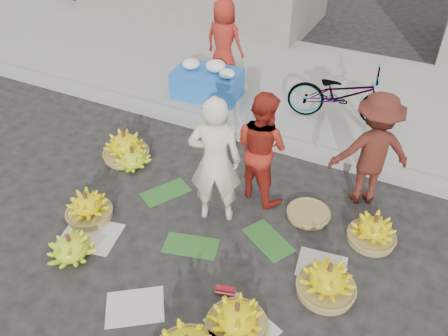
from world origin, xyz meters
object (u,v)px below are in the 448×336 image
at_px(flower_table, 208,82).
at_px(banana_bunch_4, 327,280).
at_px(bicycle, 343,94).
at_px(vendor_cream, 215,162).
at_px(banana_bunch_0, 88,206).

bearing_deg(flower_table, banana_bunch_4, -50.98).
height_order(banana_bunch_4, flower_table, flower_table).
bearing_deg(banana_bunch_4, flower_table, 134.76).
bearing_deg(bicycle, vendor_cream, 153.53).
distance_m(vendor_cream, flower_table, 3.05).
height_order(banana_bunch_0, bicycle, bicycle).
relative_size(banana_bunch_4, bicycle, 0.35).
bearing_deg(vendor_cream, banana_bunch_0, 5.26).
height_order(banana_bunch_0, banana_bunch_4, banana_bunch_4).
bearing_deg(banana_bunch_0, flower_table, 91.10).
height_order(vendor_cream, bicycle, vendor_cream).
bearing_deg(bicycle, flower_table, 85.96).
height_order(banana_bunch_0, vendor_cream, vendor_cream).
xyz_separation_m(banana_bunch_0, vendor_cream, (1.45, 0.75, 0.69)).
height_order(banana_bunch_4, bicycle, bicycle).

